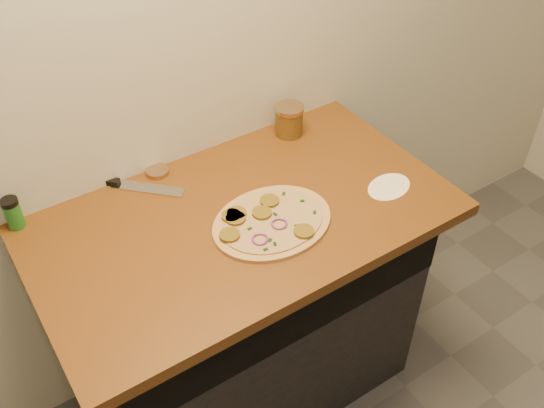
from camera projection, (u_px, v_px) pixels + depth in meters
cabinet at (242, 311)px, 2.06m from camera, size 1.10×0.60×0.86m
countertop at (242, 218)px, 1.74m from camera, size 1.20×0.70×0.04m
pizza at (270, 221)px, 1.69m from camera, size 0.37×0.37×0.02m
chefs_knife at (122, 184)px, 1.82m from camera, size 0.25×0.25×0.02m
mason_jar_lid at (158, 171)px, 1.86m from camera, size 0.09×0.09×0.01m
salsa_jar at (289, 120)px, 2.00m from camera, size 0.10×0.10×0.10m
spice_shaker at (13, 213)px, 1.66m from camera, size 0.05×0.05×0.10m
flour_spill at (389, 187)px, 1.82m from camera, size 0.18×0.18×0.00m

